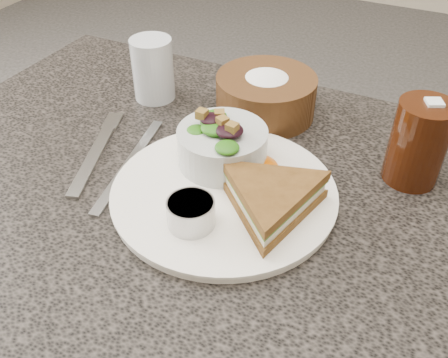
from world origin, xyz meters
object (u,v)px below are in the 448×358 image
object	(u,v)px
salad_bowl	(222,141)
bread_basket	(266,89)
cola_glass	(419,139)
sandwich	(271,199)
water_glass	(153,69)
dinner_plate	(224,193)
dressing_ramekin	(191,213)

from	to	relation	value
salad_bowl	bread_basket	distance (m)	0.16
salad_bowl	cola_glass	xyz separation A→B (m)	(0.24, 0.09, 0.02)
sandwich	water_glass	xyz separation A→B (m)	(-0.29, 0.20, 0.02)
water_glass	dinner_plate	bearing A→B (deg)	-39.75
dinner_plate	bread_basket	world-z (taller)	bread_basket
salad_bowl	dressing_ramekin	xyz separation A→B (m)	(0.02, -0.13, -0.02)
sandwich	bread_basket	size ratio (longest dim) A/B	1.00
bread_basket	water_glass	bearing A→B (deg)	-170.54
sandwich	water_glass	size ratio (longest dim) A/B	1.53
salad_bowl	bread_basket	size ratio (longest dim) A/B	0.77
salad_bowl	dressing_ramekin	distance (m)	0.13
water_glass	dressing_ramekin	bearing A→B (deg)	-50.31
salad_bowl	cola_glass	world-z (taller)	cola_glass
sandwich	salad_bowl	world-z (taller)	salad_bowl
dinner_plate	cola_glass	world-z (taller)	cola_glass
dinner_plate	dressing_ramekin	xyz separation A→B (m)	(-0.01, -0.07, 0.02)
dinner_plate	salad_bowl	xyz separation A→B (m)	(-0.03, 0.05, 0.04)
dinner_plate	salad_bowl	distance (m)	0.07
sandwich	dressing_ramekin	xyz separation A→B (m)	(-0.08, -0.06, -0.00)
sandwich	cola_glass	world-z (taller)	cola_glass
dressing_ramekin	bread_basket	bearing A→B (deg)	94.81
salad_bowl	water_glass	size ratio (longest dim) A/B	1.18
dinner_plate	water_glass	bearing A→B (deg)	140.25
dinner_plate	water_glass	xyz separation A→B (m)	(-0.22, 0.18, 0.05)
dinner_plate	sandwich	distance (m)	0.08
dressing_ramekin	cola_glass	size ratio (longest dim) A/B	0.45
cola_glass	water_glass	xyz separation A→B (m)	(-0.43, 0.04, -0.01)
dinner_plate	salad_bowl	world-z (taller)	salad_bowl
sandwich	dressing_ramekin	world-z (taller)	sandwich
dressing_ramekin	cola_glass	bearing A→B (deg)	45.76
bread_basket	cola_glass	world-z (taller)	cola_glass
dressing_ramekin	water_glass	bearing A→B (deg)	129.69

